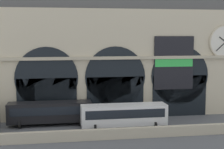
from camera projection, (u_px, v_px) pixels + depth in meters
The scene contains 5 objects.
ground_plane at pixel (122, 127), 44.13m from camera, with size 200.00×200.00×0.00m, color #54565B.
quay_parapet_wall at pixel (129, 133), 39.52m from camera, with size 90.00×0.70×1.22m, color #B2A891.
station_building at pixel (113, 51), 50.44m from camera, with size 40.41×5.57×19.79m.
bus_midwest at pixel (50, 112), 45.12m from camera, with size 11.00×3.25×3.10m.
bus_center at pixel (124, 115), 43.54m from camera, with size 11.00×3.25×3.10m.
Camera 1 is at (-8.19, -42.26, 11.99)m, focal length 54.46 mm.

